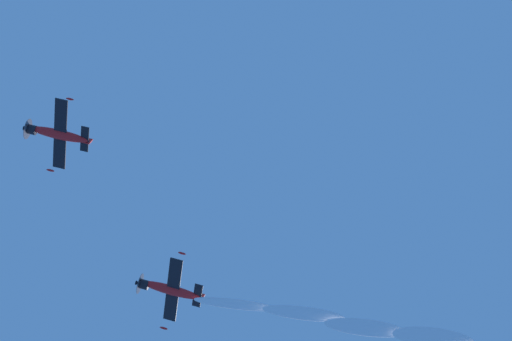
% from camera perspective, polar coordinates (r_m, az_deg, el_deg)
% --- Properties ---
extents(airplane_lead, '(7.46, 7.14, 3.61)m').
position_cam_1_polar(airplane_lead, '(87.58, -13.30, 2.41)').
color(airplane_lead, red).
extents(airplane_left_wingman, '(7.40, 7.14, 3.84)m').
position_cam_1_polar(airplane_left_wingman, '(85.92, -5.88, -8.01)').
color(airplane_left_wingman, red).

